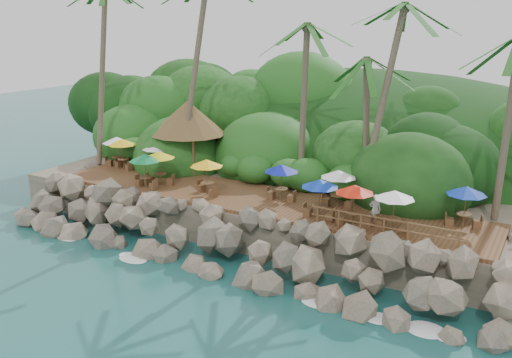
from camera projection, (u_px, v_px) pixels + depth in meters
The scene contains 12 objects.
ground at pixel (195, 276), 26.87m from camera, with size 140.00×140.00×0.00m, color #19514F.
land_base at pixel (325, 177), 39.93m from camera, with size 32.00×25.20×2.10m, color gray.
jungle_hill at pixel (359, 168), 46.48m from camera, with size 44.80×28.00×15.40m, color #143811.
seawall at pixel (217, 240), 28.22m from camera, with size 29.00×4.00×2.30m, color gray, non-canonical shape.
terrace at pixel (256, 199), 31.27m from camera, with size 26.00×5.00×0.20m, color brown.
jungle_foliage at pixel (319, 195), 39.39m from camera, with size 44.00×16.00×12.00m, color #143811, non-canonical shape.
foam_line at pixel (198, 273), 27.11m from camera, with size 25.20×0.80×0.06m.
palms at pixel (295, 12), 30.39m from camera, with size 31.41×7.53×13.48m.
palapa at pixel (188, 117), 36.44m from camera, with size 5.12×5.12×4.60m.
dining_clusters at pixel (241, 167), 31.07m from camera, with size 24.59×4.87×2.06m.
railing at pixel (384, 226), 25.26m from camera, with size 7.20×0.10×1.00m.
waiter at pixel (375, 210), 26.83m from camera, with size 0.57×0.38×1.57m, color silver.
Camera 1 is at (14.77, -19.82, 11.92)m, focal length 38.85 mm.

